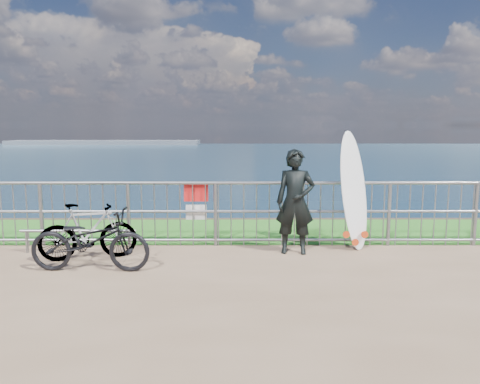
{
  "coord_description": "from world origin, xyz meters",
  "views": [
    {
      "loc": [
        -0.1,
        -6.33,
        2.08
      ],
      "look_at": [
        -0.08,
        1.2,
        1.0
      ],
      "focal_mm": 35.0,
      "sensor_mm": 36.0,
      "label": 1
    }
  ],
  "objects_px": {
    "surfer": "(295,202)",
    "bicycle_near": "(90,240)",
    "surfboard": "(354,195)",
    "bicycle_far": "(88,231)"
  },
  "relations": [
    {
      "from": "surfer",
      "to": "bicycle_near",
      "type": "height_order",
      "value": "surfer"
    },
    {
      "from": "bicycle_near",
      "to": "surfer",
      "type": "bearing_deg",
      "value": -70.91
    },
    {
      "from": "surfboard",
      "to": "bicycle_near",
      "type": "height_order",
      "value": "surfboard"
    },
    {
      "from": "surfer",
      "to": "surfboard",
      "type": "bearing_deg",
      "value": 23.14
    },
    {
      "from": "bicycle_near",
      "to": "bicycle_far",
      "type": "relative_size",
      "value": 1.15
    },
    {
      "from": "surfboard",
      "to": "bicycle_near",
      "type": "relative_size",
      "value": 1.17
    },
    {
      "from": "surfboard",
      "to": "bicycle_far",
      "type": "distance_m",
      "value": 4.36
    },
    {
      "from": "surfboard",
      "to": "bicycle_near",
      "type": "xyz_separation_m",
      "value": [
        -4.06,
        -1.26,
        -0.47
      ]
    },
    {
      "from": "surfboard",
      "to": "bicycle_far",
      "type": "xyz_separation_m",
      "value": [
        -4.28,
        -0.68,
        -0.48
      ]
    },
    {
      "from": "surfer",
      "to": "bicycle_far",
      "type": "xyz_separation_m",
      "value": [
        -3.25,
        -0.36,
        -0.4
      ]
    }
  ]
}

